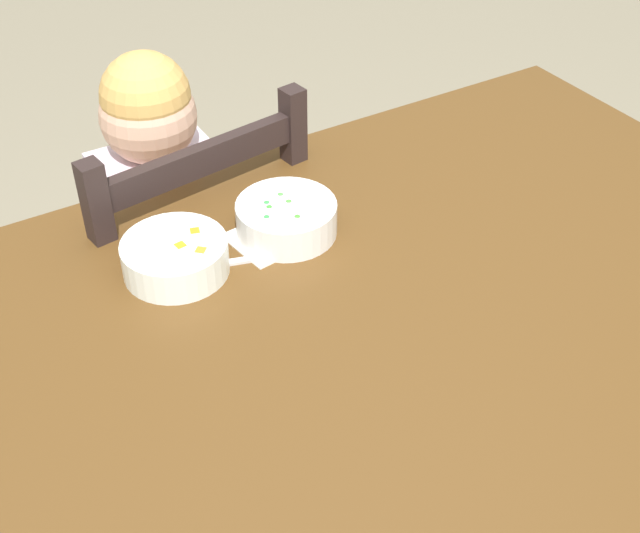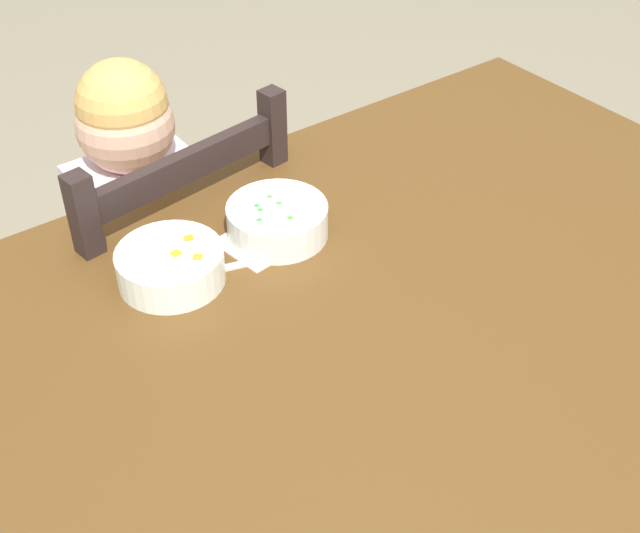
{
  "view_description": "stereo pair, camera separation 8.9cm",
  "coord_description": "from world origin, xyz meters",
  "px_view_note": "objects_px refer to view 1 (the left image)",
  "views": [
    {
      "loc": [
        -0.54,
        -0.73,
        1.56
      ],
      "look_at": [
        -0.06,
        0.07,
        0.81
      ],
      "focal_mm": 47.18,
      "sensor_mm": 36.0,
      "label": 1
    },
    {
      "loc": [
        -0.61,
        -0.68,
        1.56
      ],
      "look_at": [
        -0.06,
        0.07,
        0.81
      ],
      "focal_mm": 47.18,
      "sensor_mm": 36.0,
      "label": 2
    }
  ],
  "objects_px": {
    "bowl_of_carrots": "(175,256)",
    "dining_chair": "(180,295)",
    "child_figure": "(168,222)",
    "bowl_of_peas": "(286,218)",
    "dining_table": "(378,353)",
    "spoon": "(212,264)"
  },
  "relations": [
    {
      "from": "child_figure",
      "to": "bowl_of_peas",
      "type": "bearing_deg",
      "value": -72.09
    },
    {
      "from": "dining_chair",
      "to": "spoon",
      "type": "relative_size",
      "value": 6.55
    },
    {
      "from": "spoon",
      "to": "dining_table",
      "type": "bearing_deg",
      "value": -50.1
    },
    {
      "from": "bowl_of_peas",
      "to": "spoon",
      "type": "distance_m",
      "value": 0.14
    },
    {
      "from": "dining_chair",
      "to": "dining_table",
      "type": "bearing_deg",
      "value": -77.2
    },
    {
      "from": "child_figure",
      "to": "spoon",
      "type": "distance_m",
      "value": 0.34
    },
    {
      "from": "bowl_of_carrots",
      "to": "spoon",
      "type": "relative_size",
      "value": 1.15
    },
    {
      "from": "bowl_of_peas",
      "to": "dining_chair",
      "type": "bearing_deg",
      "value": 106.25
    },
    {
      "from": "bowl_of_peas",
      "to": "spoon",
      "type": "bearing_deg",
      "value": -172.56
    },
    {
      "from": "bowl_of_peas",
      "to": "dining_table",
      "type": "bearing_deg",
      "value": -82.04
    },
    {
      "from": "dining_table",
      "to": "child_figure",
      "type": "xyz_separation_m",
      "value": [
        -0.13,
        0.51,
        -0.03
      ]
    },
    {
      "from": "dining_table",
      "to": "bowl_of_carrots",
      "type": "relative_size",
      "value": 9.16
    },
    {
      "from": "child_figure",
      "to": "bowl_of_peas",
      "type": "relative_size",
      "value": 6.04
    },
    {
      "from": "spoon",
      "to": "bowl_of_peas",
      "type": "bearing_deg",
      "value": 7.44
    },
    {
      "from": "dining_table",
      "to": "dining_chair",
      "type": "height_order",
      "value": "dining_chair"
    },
    {
      "from": "child_figure",
      "to": "spoon",
      "type": "xyz_separation_m",
      "value": [
        -0.04,
        -0.31,
        0.13
      ]
    },
    {
      "from": "dining_table",
      "to": "bowl_of_carrots",
      "type": "distance_m",
      "value": 0.34
    },
    {
      "from": "dining_chair",
      "to": "bowl_of_peas",
      "type": "bearing_deg",
      "value": -73.75
    },
    {
      "from": "child_figure",
      "to": "bowl_of_carrots",
      "type": "bearing_deg",
      "value": -107.9
    },
    {
      "from": "bowl_of_carrots",
      "to": "dining_chair",
      "type": "bearing_deg",
      "value": 71.41
    },
    {
      "from": "child_figure",
      "to": "spoon",
      "type": "bearing_deg",
      "value": -98.18
    },
    {
      "from": "dining_table",
      "to": "bowl_of_peas",
      "type": "bearing_deg",
      "value": 97.96
    }
  ]
}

